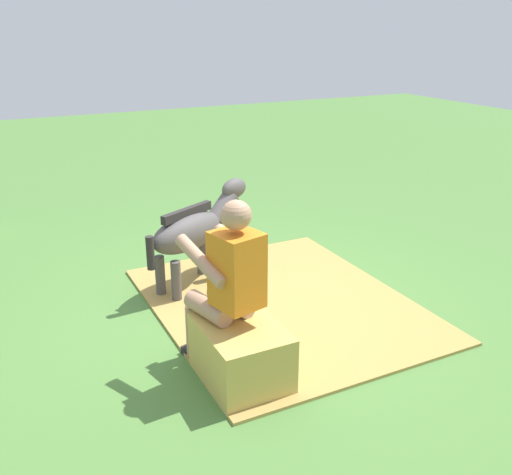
# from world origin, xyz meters

# --- Properties ---
(ground_plane) EXTENTS (24.00, 24.00, 0.00)m
(ground_plane) POSITION_xyz_m (0.00, 0.00, 0.00)
(ground_plane) COLOR #4C7A38
(hay_patch) EXTENTS (2.60, 2.12, 0.02)m
(hay_patch) POSITION_xyz_m (-0.16, -0.28, 0.01)
(hay_patch) COLOR #AD8C47
(hay_patch) RESTS_ON ground
(hay_bale) EXTENTS (0.69, 0.52, 0.42)m
(hay_bale) POSITION_xyz_m (-1.02, 0.52, 0.21)
(hay_bale) COLOR tan
(hay_bale) RESTS_ON ground
(person_seated) EXTENTS (0.71, 0.52, 1.30)m
(person_seated) POSITION_xyz_m (-0.86, 0.55, 0.71)
(person_seated) COLOR tan
(person_seated) RESTS_ON ground
(pony_standing) EXTENTS (0.78, 1.24, 0.92)m
(pony_standing) POSITION_xyz_m (0.58, 0.25, 0.55)
(pony_standing) COLOR #4C4747
(pony_standing) RESTS_ON ground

